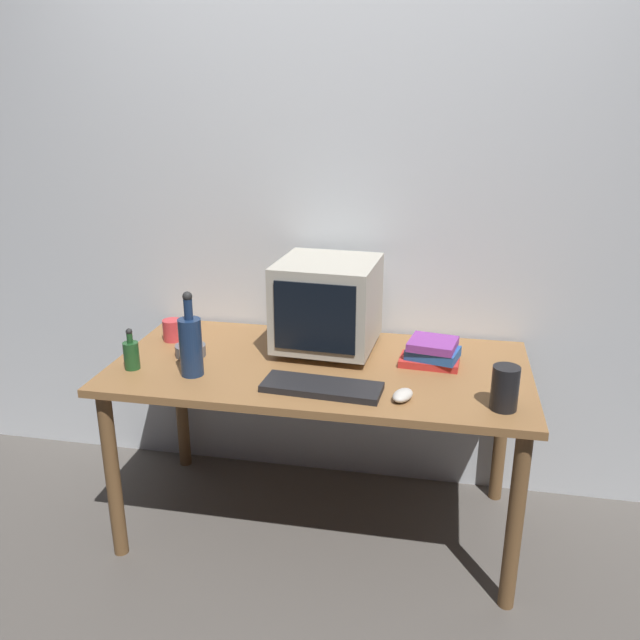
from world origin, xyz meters
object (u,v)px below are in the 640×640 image
object	(u,v)px
bottle_tall	(191,344)
bottle_short	(131,354)
keyboard	(322,387)
metal_canister	(505,388)
book_stack	(432,353)
computer_mouse	(403,395)
cd_spindle	(191,350)
crt_monitor	(327,304)
mug	(173,330)

from	to	relation	value
bottle_tall	bottle_short	xyz separation A→B (m)	(-0.24, 0.01, -0.06)
keyboard	metal_canister	size ratio (longest dim) A/B	2.80
metal_canister	book_stack	bearing A→B (deg)	126.63
computer_mouse	bottle_tall	bearing A→B (deg)	-163.81
cd_spindle	metal_canister	bearing A→B (deg)	-11.29
bottle_short	metal_canister	distance (m)	1.36
keyboard	bottle_tall	xyz separation A→B (m)	(-0.50, 0.04, 0.11)
computer_mouse	cd_spindle	size ratio (longest dim) A/B	0.83
crt_monitor	computer_mouse	distance (m)	0.55
keyboard	bottle_short	world-z (taller)	bottle_short
computer_mouse	book_stack	bearing A→B (deg)	96.41
bottle_tall	cd_spindle	xyz separation A→B (m)	(-0.08, 0.17, -0.10)
book_stack	computer_mouse	bearing A→B (deg)	-104.56
bottle_tall	mug	world-z (taller)	bottle_tall
keyboard	computer_mouse	bearing A→B (deg)	-0.55
bottle_short	cd_spindle	world-z (taller)	bottle_short
mug	metal_canister	size ratio (longest dim) A/B	0.80
keyboard	metal_canister	distance (m)	0.62
keyboard	mug	world-z (taller)	mug
keyboard	bottle_short	distance (m)	0.74
keyboard	book_stack	distance (m)	0.48
crt_monitor	keyboard	world-z (taller)	crt_monitor
computer_mouse	bottle_short	size ratio (longest dim) A/B	0.62
crt_monitor	computer_mouse	size ratio (longest dim) A/B	4.10
mug	metal_canister	bearing A→B (deg)	-16.19
keyboard	mug	bearing A→B (deg)	157.09
mug	cd_spindle	distance (m)	0.20
bottle_short	book_stack	size ratio (longest dim) A/B	0.69
cd_spindle	keyboard	bearing A→B (deg)	-20.49
keyboard	computer_mouse	world-z (taller)	computer_mouse
keyboard	cd_spindle	xyz separation A→B (m)	(-0.57, 0.21, 0.01)
keyboard	book_stack	bearing A→B (deg)	43.81
cd_spindle	mug	bearing A→B (deg)	132.42
book_stack	metal_canister	bearing A→B (deg)	-53.37
computer_mouse	bottle_tall	size ratio (longest dim) A/B	0.31
bottle_tall	book_stack	bearing A→B (deg)	17.00
bottle_tall	book_stack	xyz separation A→B (m)	(0.87, 0.26, -0.07)
book_stack	mug	size ratio (longest dim) A/B	1.96
computer_mouse	bottle_short	world-z (taller)	bottle_short
crt_monitor	cd_spindle	xyz separation A→B (m)	(-0.52, -0.17, -0.17)
crt_monitor	computer_mouse	bearing A→B (deg)	-50.35
bottle_tall	book_stack	world-z (taller)	bottle_tall
book_stack	metal_canister	xyz separation A→B (m)	(0.25, -0.33, 0.03)
computer_mouse	cd_spindle	distance (m)	0.89
computer_mouse	metal_canister	xyz separation A→B (m)	(0.33, 0.00, 0.06)
crt_monitor	bottle_short	world-z (taller)	crt_monitor
bottle_short	metal_canister	xyz separation A→B (m)	(1.35, -0.07, 0.02)
bottle_short	mug	size ratio (longest dim) A/B	1.35
computer_mouse	metal_canister	distance (m)	0.34
mug	metal_canister	distance (m)	1.38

